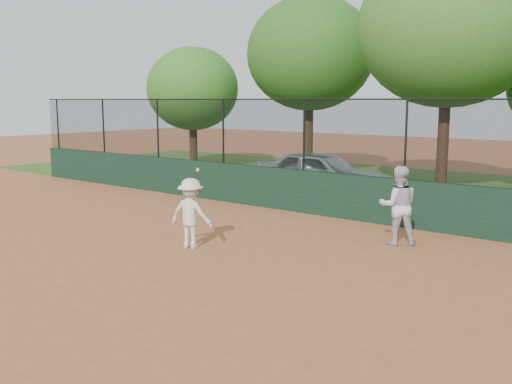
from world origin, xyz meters
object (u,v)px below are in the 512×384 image
Objects in this scene: parked_car at (321,174)px; player_main at (191,213)px; tree_2 at (449,27)px; tree_1 at (310,54)px; player_second at (398,206)px; tree_0 at (192,89)px.

player_main is (1.22, -7.21, -0.01)m from parked_car.
tree_1 is at bearing 167.17° from tree_2.
player_second is 8.19m from tree_2.
player_main is at bearing -69.11° from tree_1.
tree_1 reaches higher than player_main.
parked_car is 6.08m from tree_2.
parked_car is 2.50× the size of player_main.
player_main reaches higher than player_second.
player_second is at bearing -28.07° from tree_0.
parked_car is 0.82× the size of tree_0.
player_main reaches higher than parked_car.
player_second is 0.22× the size of tree_2.
parked_car is at bearing -52.05° from tree_1.
tree_1 is (-3.01, 3.86, 4.21)m from parked_car.
player_main is at bearing -45.73° from tree_0.
tree_2 is at bearing -54.03° from parked_car.
tree_1 is 0.91× the size of tree_2.
parked_car is 2.58× the size of player_second.
tree_0 is (-9.81, 10.06, 2.88)m from player_main.
parked_car is 6.18m from player_second.
tree_0 reaches higher than player_main.
tree_0 is at bearing 178.15° from tree_2.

